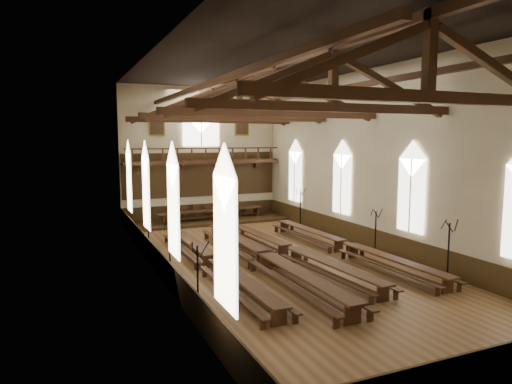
% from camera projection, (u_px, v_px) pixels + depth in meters
% --- Properties ---
extents(ground, '(26.00, 26.00, 0.00)m').
position_uv_depth(ground, '(276.00, 261.00, 23.18)').
color(ground, brown).
rests_on(ground, ground).
extents(room_walls, '(26.00, 26.00, 26.00)m').
position_uv_depth(room_walls, '(276.00, 133.00, 22.41)').
color(room_walls, beige).
rests_on(room_walls, ground).
extents(wainscot_band, '(12.00, 26.00, 1.20)m').
position_uv_depth(wainscot_band, '(276.00, 249.00, 23.11)').
color(wainscot_band, '#372610').
rests_on(wainscot_band, ground).
extents(side_windows, '(11.85, 19.80, 4.50)m').
position_uv_depth(side_windows, '(276.00, 188.00, 22.74)').
color(side_windows, silver).
rests_on(side_windows, room_walls).
extents(end_window, '(2.80, 0.12, 3.80)m').
position_uv_depth(end_window, '(201.00, 124.00, 34.08)').
color(end_window, white).
rests_on(end_window, room_walls).
extents(minstrels_gallery, '(11.80, 1.24, 3.70)m').
position_uv_depth(minstrels_gallery, '(203.00, 169.00, 34.25)').
color(minstrels_gallery, '#3C1F13').
rests_on(minstrels_gallery, room_walls).
extents(portraits, '(7.75, 0.09, 1.45)m').
position_uv_depth(portraits, '(201.00, 126.00, 34.09)').
color(portraits, brown).
rests_on(portraits, room_walls).
extents(roof_trusses, '(11.70, 25.70, 2.80)m').
position_uv_depth(roof_trusses, '(277.00, 97.00, 22.21)').
color(roof_trusses, '#3C1F13').
rests_on(roof_trusses, room_walls).
extents(refectory_row_a, '(1.56, 14.20, 0.73)m').
position_uv_depth(refectory_row_a, '(213.00, 261.00, 21.20)').
color(refectory_row_a, '#3C1F13').
rests_on(refectory_row_a, ground).
extents(refectory_row_b, '(1.68, 15.07, 0.82)m').
position_uv_depth(refectory_row_b, '(265.00, 256.00, 21.74)').
color(refectory_row_b, '#3C1F13').
rests_on(refectory_row_b, ground).
extents(refectory_row_c, '(1.96, 14.32, 0.73)m').
position_uv_depth(refectory_row_c, '(289.00, 250.00, 23.30)').
color(refectory_row_c, '#3C1F13').
rests_on(refectory_row_c, ground).
extents(refectory_row_d, '(1.71, 14.22, 0.73)m').
position_uv_depth(refectory_row_d, '(346.00, 245.00, 24.30)').
color(refectory_row_d, '#3C1F13').
rests_on(refectory_row_d, ground).
extents(dais, '(11.40, 2.97, 0.20)m').
position_uv_depth(dais, '(212.00, 221.00, 33.66)').
color(dais, '#372610').
rests_on(dais, ground).
extents(high_table, '(8.11, 1.64, 0.76)m').
position_uv_depth(high_table, '(212.00, 211.00, 33.58)').
color(high_table, '#3C1F13').
rests_on(high_table, dais).
extents(high_chairs, '(5.92, 0.52, 1.08)m').
position_uv_depth(high_chairs, '(208.00, 210.00, 34.30)').
color(high_chairs, '#3C1F13').
rests_on(high_chairs, dais).
extents(candelabrum_left_near, '(0.74, 0.78, 2.58)m').
position_uv_depth(candelabrum_left_near, '(198.00, 291.00, 16.29)').
color(candelabrum_left_near, black).
rests_on(candelabrum_left_near, ground).
extents(candelabrum_left_mid, '(0.80, 0.81, 2.72)m').
position_uv_depth(candelabrum_left_mid, '(170.00, 259.00, 20.34)').
color(candelabrum_left_mid, black).
rests_on(candelabrum_left_mid, ground).
extents(candelabrum_left_far, '(0.74, 0.72, 2.46)m').
position_uv_depth(candelabrum_left_far, '(149.00, 237.00, 25.16)').
color(candelabrum_left_far, black).
rests_on(candelabrum_left_far, ground).
extents(candelabrum_right_near, '(0.81, 0.78, 2.70)m').
position_uv_depth(candelabrum_right_near, '(448.00, 262.00, 19.96)').
color(candelabrum_right_near, black).
rests_on(candelabrum_right_near, ground).
extents(candelabrum_right_mid, '(0.70, 0.75, 2.45)m').
position_uv_depth(candelabrum_right_mid, '(375.00, 240.00, 24.53)').
color(candelabrum_right_mid, black).
rests_on(candelabrum_right_mid, ground).
extents(candelabrum_right_far, '(0.77, 0.82, 2.70)m').
position_uv_depth(candelabrum_right_far, '(300.00, 215.00, 32.10)').
color(candelabrum_right_far, black).
rests_on(candelabrum_right_far, ground).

